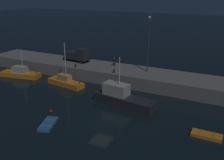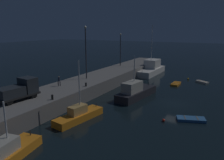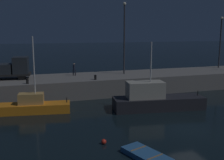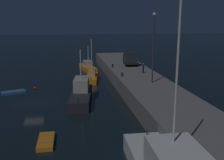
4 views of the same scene
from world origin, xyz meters
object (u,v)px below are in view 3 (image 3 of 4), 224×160
object	(u,v)px
lamp_post_west	(124,33)
dockworker	(74,68)
dinghy_orange_near	(146,155)
bollard_west	(27,81)
bollard_central	(95,77)
fishing_boat_white	(155,99)
utility_truck	(9,68)
mooring_buoy_mid	(104,142)
lamp_post_east	(221,38)
fishing_trawler_green	(33,106)

from	to	relation	value
lamp_post_west	dockworker	distance (m)	8.05
dinghy_orange_near	dockworker	world-z (taller)	dockworker
bollard_west	bollard_central	bearing A→B (deg)	1.28
fishing_boat_white	utility_truck	size ratio (longest dim) A/B	1.71
lamp_post_west	mooring_buoy_mid	bearing A→B (deg)	-114.57
fishing_boat_white	lamp_post_east	xyz separation A→B (m)	(16.46, 10.96, 5.75)
lamp_post_east	dockworker	xyz separation A→B (m)	(-22.91, -0.54, -3.68)
dinghy_orange_near	dockworker	xyz separation A→B (m)	(-1.06, 20.11, 2.94)
mooring_buoy_mid	lamp_post_east	size ratio (longest dim) A/B	0.05
fishing_boat_white	lamp_post_west	distance (m)	11.78
lamp_post_west	dockworker	xyz separation A→B (m)	(-6.66, 0.63, -4.48)
fishing_trawler_green	mooring_buoy_mid	size ratio (longest dim) A/B	20.40
fishing_boat_white	dinghy_orange_near	bearing A→B (deg)	-119.12
utility_truck	bollard_central	bearing A→B (deg)	-19.91
dinghy_orange_near	bollard_west	size ratio (longest dim) A/B	5.73
lamp_post_west	bollard_west	world-z (taller)	lamp_post_west
lamp_post_east	bollard_west	bearing A→B (deg)	-170.98
lamp_post_east	fishing_trawler_green	bearing A→B (deg)	-163.56
fishing_trawler_green	utility_truck	bearing A→B (deg)	107.92
utility_truck	dockworker	size ratio (longest dim) A/B	3.47
lamp_post_east	bollard_central	distance (m)	21.93
lamp_post_west	fishing_trawler_green	bearing A→B (deg)	-149.32
fishing_boat_white	dockworker	xyz separation A→B (m)	(-6.46, 10.42, 2.07)
fishing_trawler_green	utility_truck	distance (m)	8.38
fishing_trawler_green	bollard_west	size ratio (longest dim) A/B	11.60
fishing_boat_white	bollard_central	size ratio (longest dim) A/B	16.49
lamp_post_west	bollard_west	size ratio (longest dim) A/B	14.64
dinghy_orange_near	fishing_boat_white	bearing A→B (deg)	60.88
lamp_post_east	dinghy_orange_near	bearing A→B (deg)	-136.62
dinghy_orange_near	bollard_central	xyz separation A→B (m)	(0.81, 16.26, 2.32)
dinghy_orange_near	fishing_trawler_green	bearing A→B (deg)	117.95
dockworker	bollard_west	distance (m)	7.15
dockworker	lamp_post_west	bearing A→B (deg)	-5.43
dinghy_orange_near	bollard_central	size ratio (longest dim) A/B	6.36
dinghy_orange_near	mooring_buoy_mid	distance (m)	3.49
lamp_post_west	bollard_central	distance (m)	7.71
fishing_trawler_green	bollard_west	xyz separation A→B (m)	(-0.41, 3.80, 1.86)
fishing_trawler_green	lamp_post_west	size ratio (longest dim) A/B	0.79
mooring_buoy_mid	utility_truck	size ratio (longest dim) A/B	0.07
dockworker	bollard_west	bearing A→B (deg)	-145.57
dinghy_orange_near	lamp_post_east	world-z (taller)	lamp_post_east
fishing_boat_white	utility_truck	xyz separation A→B (m)	(-14.34, 10.09, 2.45)
dockworker	bollard_central	bearing A→B (deg)	-64.22
fishing_boat_white	bollard_central	xyz separation A→B (m)	(-4.59, 6.56, 1.45)
bollard_central	utility_truck	bearing A→B (deg)	160.09
fishing_boat_white	bollard_west	world-z (taller)	fishing_boat_white
utility_truck	bollard_central	xyz separation A→B (m)	(9.75, -3.53, -1.00)
fishing_boat_white	lamp_post_east	distance (m)	20.59
dockworker	bollard_central	world-z (taller)	dockworker
mooring_buoy_mid	utility_truck	xyz separation A→B (m)	(-6.96, 16.91, 3.31)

